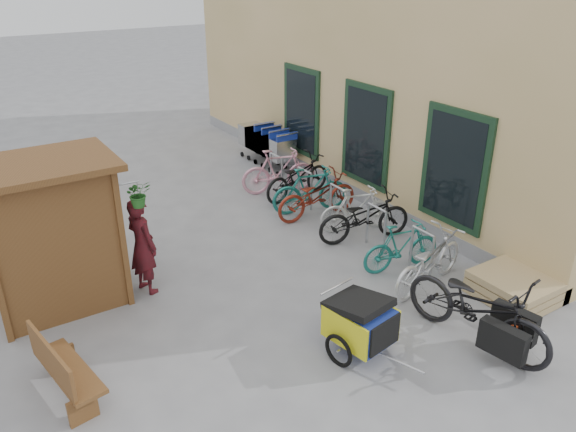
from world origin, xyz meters
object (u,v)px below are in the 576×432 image
pallet_stack (513,288)px  bike_2 (364,217)px  shopping_carts (266,141)px  child_trailer (360,321)px  bike_3 (356,209)px  bike_6 (297,177)px  bike_0 (428,261)px  bike_1 (401,247)px  kiosk (42,217)px  cargo_bike (479,309)px  bench (63,369)px  person_kiosk (142,246)px  bike_4 (317,196)px  bike_7 (279,171)px  bike_5 (310,190)px

pallet_stack → bike_2: bearing=102.8°
shopping_carts → child_trailer: bearing=-111.5°
bike_3 → bike_2: bearing=177.4°
pallet_stack → bike_6: size_ratio=0.64×
bike_0 → bike_1: 0.68m
kiosk → bike_2: bearing=-9.1°
bike_0 → bike_3: size_ratio=1.20×
child_trailer → bike_3: 3.94m
kiosk → bike_0: size_ratio=1.33×
pallet_stack → cargo_bike: bearing=-162.9°
kiosk → bike_6: 6.05m
kiosk → shopping_carts: (6.28, 3.99, -0.90)m
bench → cargo_bike: cargo_bike is taller
child_trailer → bike_1: bearing=24.3°
pallet_stack → person_kiosk: 6.09m
child_trailer → bike_1: bike_1 is taller
cargo_bike → bike_2: (0.76, 3.41, -0.09)m
shopping_carts → bike_2: size_ratio=1.11×
bike_1 → bike_2: bearing=2.1°
bench → child_trailer: size_ratio=0.89×
bench → shopping_carts: shopping_carts is taller
bike_1 → bike_4: 2.64m
bike_0 → bike_7: bearing=-13.3°
bike_7 → bike_0: bearing=-164.6°
bike_0 → bike_1: size_ratio=1.24×
bike_2 → bike_3: bike_2 is taller
child_trailer → bike_7: (2.20, 5.68, 0.03)m
bench → bike_6: 7.26m
shopping_carts → cargo_bike: 8.42m
bike_6 → bench: bearing=113.4°
kiosk → bike_5: (5.49, 0.79, -1.03)m
bike_6 → bike_3: bearing=171.7°
bench → bike_2: 6.15m
bike_2 → bike_7: bearing=15.9°
bike_2 → bike_4: bike_2 is taller
pallet_stack → bike_4: (-0.83, 4.36, 0.29)m
person_kiosk → bike_3: bearing=-108.8°
kiosk → shopping_carts: 7.49m
shopping_carts → bike_4: shopping_carts is taller
kiosk → bike_4: bearing=5.1°
bench → bike_5: bearing=17.9°
person_kiosk → bike_2: bearing=-114.6°
bench → shopping_carts: size_ratio=0.67×
kiosk → bike_4: kiosk is taller
person_kiosk → bike_5: bearing=-91.9°
shopping_carts → bike_3: (-0.52, -4.45, -0.19)m
kiosk → bench: bearing=-99.9°
bike_5 → bike_7: bearing=14.1°
bike_0 → bike_2: bike_2 is taller
bike_4 → child_trailer: bearing=155.7°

